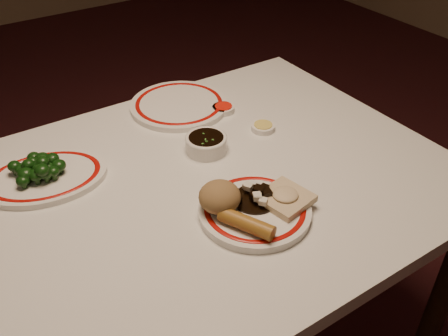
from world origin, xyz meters
TOP-DOWN VIEW (x-y plane):
  - dining_table at (0.00, 0.00)m, footprint 1.20×0.90m
  - main_plate at (0.04, -0.17)m, footprint 0.27×0.27m
  - rice_mound at (-0.02, -0.13)m, footprint 0.09×0.09m
  - spring_roll at (-0.02, -0.21)m, footprint 0.08×0.12m
  - fried_wonton at (0.11, -0.19)m, footprint 0.12×0.12m
  - stirfry_heap at (0.06, -0.15)m, footprint 0.10×0.10m
  - broccoli_plate at (-0.30, 0.20)m, footprint 0.33×0.30m
  - broccoli_pile at (-0.31, 0.20)m, footprint 0.12×0.11m
  - soy_bowl at (0.08, 0.10)m, footprint 0.10×0.10m
  - sweet_sour_dish at (0.23, 0.24)m, footprint 0.06×0.06m
  - mustard_dish at (0.26, 0.10)m, footprint 0.06×0.06m
  - far_plate at (0.13, 0.33)m, footprint 0.33×0.33m

SIDE VIEW (x-z plane):
  - dining_table at x=0.00m, z-range 0.28..1.03m
  - sweet_sour_dish at x=0.23m, z-range 0.75..0.77m
  - mustard_dish at x=0.26m, z-range 0.75..0.77m
  - broccoli_plate at x=-0.30m, z-range 0.75..0.77m
  - far_plate at x=0.13m, z-range 0.75..0.77m
  - main_plate at x=0.04m, z-range 0.75..0.77m
  - soy_bowl at x=0.08m, z-range 0.75..0.79m
  - fried_wonton at x=0.11m, z-range 0.77..0.79m
  - stirfry_heap at x=0.06m, z-range 0.76..0.79m
  - spring_roll at x=-0.02m, z-range 0.77..0.80m
  - broccoli_pile at x=-0.31m, z-range 0.76..0.82m
  - rice_mound at x=-0.02m, z-range 0.77..0.83m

